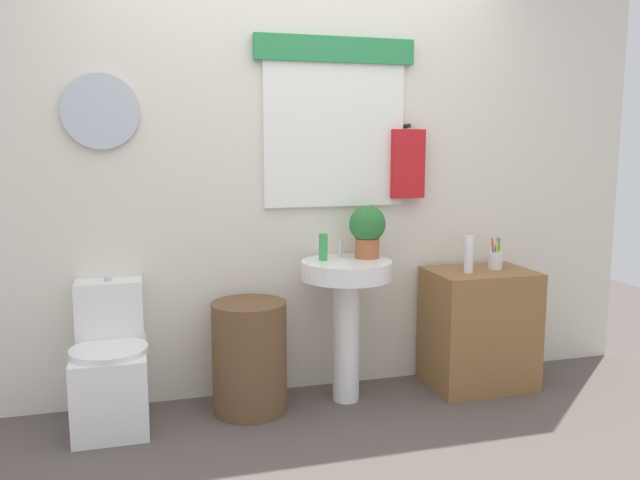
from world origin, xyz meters
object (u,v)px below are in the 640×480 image
at_px(wooden_cabinet, 479,328).
at_px(soap_bottle, 323,247).
at_px(toilet, 111,370).
at_px(toothbrush_cup, 495,260).
at_px(potted_plant, 367,228).
at_px(pedestal_sink, 346,297).
at_px(lotion_bottle, 469,254).
at_px(laundry_hamper, 250,357).

bearing_deg(wooden_cabinet, soap_bottle, 176.98).
bearing_deg(toilet, toothbrush_cup, -0.31).
bearing_deg(potted_plant, toothbrush_cup, -2.88).
bearing_deg(toothbrush_cup, toilet, 179.69).
distance_m(toilet, soap_bottle, 1.28).
bearing_deg(pedestal_sink, toothbrush_cup, 1.23).
relative_size(toilet, toothbrush_cup, 4.03).
bearing_deg(wooden_cabinet, pedestal_sink, -180.00).
bearing_deg(wooden_cabinet, toothbrush_cup, 10.84).
relative_size(toilet, soap_bottle, 4.99).
bearing_deg(pedestal_sink, lotion_bottle, -3.16).
xyz_separation_m(toilet, laundry_hamper, (0.71, -0.03, 0.02)).
bearing_deg(soap_bottle, pedestal_sink, -22.62).
bearing_deg(lotion_bottle, toilet, 177.92).
height_order(pedestal_sink, potted_plant, potted_plant).
relative_size(toilet, pedestal_sink, 0.93).
relative_size(laundry_hamper, potted_plant, 2.03).
xyz_separation_m(toilet, soap_bottle, (1.14, 0.02, 0.59)).
relative_size(potted_plant, lotion_bottle, 1.38).
bearing_deg(potted_plant, laundry_hamper, -175.00).
bearing_deg(wooden_cabinet, potted_plant, 175.02).
relative_size(soap_bottle, toothbrush_cup, 0.81).
bearing_deg(lotion_bottle, wooden_cabinet, 20.94).
height_order(soap_bottle, potted_plant, potted_plant).
height_order(pedestal_sink, toothbrush_cup, toothbrush_cup).
xyz_separation_m(laundry_hamper, wooden_cabinet, (1.38, 0.00, 0.05)).
distance_m(toilet, lotion_bottle, 2.05).
xyz_separation_m(soap_bottle, toothbrush_cup, (1.05, -0.03, -0.12)).
bearing_deg(lotion_bottle, pedestal_sink, 176.84).
height_order(laundry_hamper, toothbrush_cup, toothbrush_cup).
height_order(soap_bottle, lotion_bottle, soap_bottle).
relative_size(pedestal_sink, potted_plant, 2.70).
distance_m(lotion_bottle, toothbrush_cup, 0.22).
height_order(wooden_cabinet, potted_plant, potted_plant).
bearing_deg(wooden_cabinet, lotion_bottle, -159.06).
distance_m(laundry_hamper, wooden_cabinet, 1.38).
bearing_deg(wooden_cabinet, laundry_hamper, 180.00).
bearing_deg(toilet, wooden_cabinet, -0.88).
xyz_separation_m(laundry_hamper, potted_plant, (0.69, 0.06, 0.67)).
bearing_deg(toilet, pedestal_sink, -1.45).
height_order(toilet, toothbrush_cup, toothbrush_cup).
height_order(toilet, pedestal_sink, pedestal_sink).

